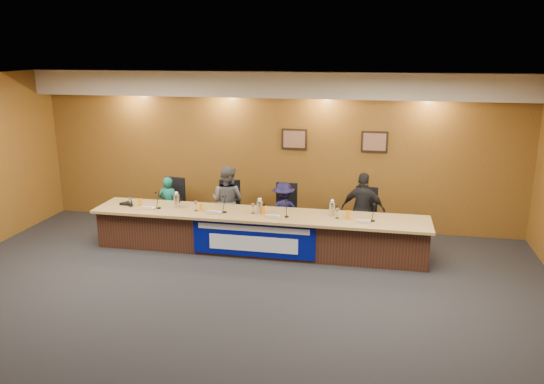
{
  "coord_description": "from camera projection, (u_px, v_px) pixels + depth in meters",
  "views": [
    {
      "loc": [
        2.06,
        -6.55,
        3.62
      ],
      "look_at": [
        0.21,
        2.61,
        1.09
      ],
      "focal_mm": 35.0,
      "sensor_mm": 36.0,
      "label": 1
    }
  ],
  "objects": [
    {
      "name": "dais_body",
      "position": [
        258.0,
        233.0,
        9.72
      ],
      "size": [
        6.0,
        0.8,
        0.7
      ],
      "primitive_type": "cube",
      "color": "#391E13",
      "rests_on": "floor"
    },
    {
      "name": "nameplate_a",
      "position": [
        146.0,
        208.0,
        9.74
      ],
      "size": [
        0.24,
        0.08,
        0.1
      ],
      "primitive_type": "cube",
      "rotation": [
        0.31,
        0.0,
        0.0
      ],
      "color": "white",
      "rests_on": "dais_top"
    },
    {
      "name": "nameplate_b",
      "position": [
        213.0,
        212.0,
        9.46
      ],
      "size": [
        0.24,
        0.08,
        0.1
      ],
      "primitive_type": "cube",
      "rotation": [
        0.31,
        0.0,
        0.0
      ],
      "color": "white",
      "rests_on": "dais_top"
    },
    {
      "name": "juice_glass_a",
      "position": [
        140.0,
        203.0,
        9.95
      ],
      "size": [
        0.06,
        0.06,
        0.15
      ],
      "primitive_type": "cylinder",
      "color": "#FC8900",
      "rests_on": "dais_top"
    },
    {
      "name": "dais_top",
      "position": [
        258.0,
        214.0,
        9.57
      ],
      "size": [
        6.1,
        0.95,
        0.05
      ],
      "primitive_type": "cube",
      "color": "#9D7D49",
      "rests_on": "dais_body"
    },
    {
      "name": "panelist_a",
      "position": [
        169.0,
        205.0,
        10.69
      ],
      "size": [
        0.43,
        0.29,
        1.16
      ],
      "primitive_type": "imported",
      "rotation": [
        0.0,
        0.0,
        3.1
      ],
      "color": "#106053",
      "rests_on": "floor"
    },
    {
      "name": "juice_glass_d",
      "position": [
        348.0,
        215.0,
        9.21
      ],
      "size": [
        0.06,
        0.06,
        0.15
      ],
      "primitive_type": "cylinder",
      "color": "#FC8900",
      "rests_on": "dais_top"
    },
    {
      "name": "water_glass_a",
      "position": [
        130.0,
        202.0,
        9.93
      ],
      "size": [
        0.08,
        0.08,
        0.18
      ],
      "primitive_type": "cylinder",
      "color": "silver",
      "rests_on": "dais_top"
    },
    {
      "name": "juice_glass_c",
      "position": [
        263.0,
        211.0,
        9.45
      ],
      "size": [
        0.06,
        0.06,
        0.15
      ],
      "primitive_type": "cylinder",
      "color": "#FC8900",
      "rests_on": "dais_top"
    },
    {
      "name": "wall_back",
      "position": [
        275.0,
        150.0,
        10.9
      ],
      "size": [
        10.0,
        0.04,
        3.2
      ],
      "primitive_type": "cube",
      "color": "brown",
      "rests_on": "floor"
    },
    {
      "name": "ceiling",
      "position": [
        215.0,
        83.0,
        6.7
      ],
      "size": [
        10.0,
        8.0,
        0.04
      ],
      "primitive_type": "cube",
      "color": "silver",
      "rests_on": "wall_back"
    },
    {
      "name": "carafe_right",
      "position": [
        332.0,
        209.0,
        9.38
      ],
      "size": [
        0.11,
        0.11,
        0.26
      ],
      "primitive_type": "cylinder",
      "color": "silver",
      "rests_on": "dais_top"
    },
    {
      "name": "juice_glass_b",
      "position": [
        201.0,
        207.0,
        9.67
      ],
      "size": [
        0.06,
        0.06,
        0.15
      ],
      "primitive_type": "cylinder",
      "color": "#FC8900",
      "rests_on": "dais_top"
    },
    {
      "name": "wall_photo_right",
      "position": [
        375.0,
        142.0,
        10.43
      ],
      "size": [
        0.52,
        0.04,
        0.42
      ],
      "primitive_type": "cube",
      "color": "black",
      "rests_on": "wall_back"
    },
    {
      "name": "office_chair_d",
      "position": [
        363.0,
        220.0,
        10.07
      ],
      "size": [
        0.58,
        0.58,
        0.08
      ],
      "primitive_type": "cube",
      "rotation": [
        0.0,
        0.0,
        -0.24
      ],
      "color": "black",
      "rests_on": "floor"
    },
    {
      "name": "office_chair_b",
      "position": [
        229.0,
        211.0,
        10.57
      ],
      "size": [
        0.56,
        0.56,
        0.08
      ],
      "primitive_type": "cube",
      "rotation": [
        0.0,
        0.0,
        0.19
      ],
      "color": "black",
      "rests_on": "floor"
    },
    {
      "name": "floor",
      "position": [
        221.0,
        312.0,
        7.54
      ],
      "size": [
        10.0,
        10.0,
        0.0
      ],
      "primitive_type": "plane",
      "color": "black",
      "rests_on": "ground"
    },
    {
      "name": "microphone_d",
      "position": [
        373.0,
        221.0,
        9.11
      ],
      "size": [
        0.07,
        0.07,
        0.02
      ],
      "primitive_type": "cylinder",
      "color": "black",
      "rests_on": "dais_top"
    },
    {
      "name": "carafe_left",
      "position": [
        177.0,
        201.0,
        9.84
      ],
      "size": [
        0.11,
        0.11,
        0.26
      ],
      "primitive_type": "cylinder",
      "color": "silver",
      "rests_on": "dais_top"
    },
    {
      "name": "banner_text_lower",
      "position": [
        253.0,
        244.0,
        9.32
      ],
      "size": [
        1.6,
        0.01,
        0.28
      ],
      "primitive_type": "cube",
      "color": "silver",
      "rests_on": "banner"
    },
    {
      "name": "office_chair_a",
      "position": [
        171.0,
        208.0,
        10.81
      ],
      "size": [
        0.55,
        0.55,
        0.08
      ],
      "primitive_type": "cube",
      "rotation": [
        0.0,
        0.0,
        -0.16
      ],
      "color": "black",
      "rests_on": "floor"
    },
    {
      "name": "water_glass_b",
      "position": [
        196.0,
        206.0,
        9.68
      ],
      "size": [
        0.08,
        0.08,
        0.18
      ],
      "primitive_type": "cylinder",
      "color": "silver",
      "rests_on": "dais_top"
    },
    {
      "name": "nameplate_d",
      "position": [
        363.0,
        222.0,
        8.96
      ],
      "size": [
        0.24,
        0.08,
        0.1
      ],
      "primitive_type": "cube",
      "rotation": [
        0.31,
        0.0,
        0.0
      ],
      "color": "white",
      "rests_on": "dais_top"
    },
    {
      "name": "microphone_c",
      "position": [
        287.0,
        217.0,
        9.33
      ],
      "size": [
        0.07,
        0.07,
        0.02
      ],
      "primitive_type": "cylinder",
      "color": "black",
      "rests_on": "dais_top"
    },
    {
      "name": "office_chair_c",
      "position": [
        284.0,
        215.0,
        10.36
      ],
      "size": [
        0.5,
        0.5,
        0.08
      ],
      "primitive_type": "cube",
      "rotation": [
        0.0,
        0.0,
        -0.04
      ],
      "color": "black",
      "rests_on": "floor"
    },
    {
      "name": "nameplate_c",
      "position": [
        272.0,
        216.0,
        9.23
      ],
      "size": [
        0.24,
        0.08,
        0.1
      ],
      "primitive_type": "cube",
      "rotation": [
        0.31,
        0.0,
        0.0
      ],
      "color": "white",
      "rests_on": "dais_top"
    },
    {
      "name": "soffit",
      "position": [
        273.0,
        84.0,
        10.32
      ],
      "size": [
        10.0,
        0.5,
        0.5
      ],
      "primitive_type": "cube",
      "color": "beige",
      "rests_on": "wall_back"
    },
    {
      "name": "panelist_d",
      "position": [
        363.0,
        210.0,
        9.92
      ],
      "size": [
        0.87,
        0.47,
        1.41
      ],
      "primitive_type": "imported",
      "rotation": [
        0.0,
        0.0,
        2.98
      ],
      "color": "black",
      "rests_on": "floor"
    },
    {
      "name": "carafe_mid",
      "position": [
        260.0,
        207.0,
        9.54
      ],
      "size": [
        0.11,
        0.11,
        0.23
      ],
      "primitive_type": "cylinder",
      "color": "silver",
      "rests_on": "dais_top"
    },
    {
      "name": "water_glass_d",
      "position": [
        337.0,
        213.0,
        9.25
      ],
      "size": [
        0.08,
        0.08,
        0.18
      ],
      "primitive_type": "cylinder",
      "color": "silver",
      "rests_on": "dais_top"
    },
    {
      "name": "microphone_b",
      "position": [
        225.0,
        212.0,
        9.6
      ],
      "size": [
        0.07,
        0.07,
        0.02
      ],
      "primitive_type": "cylinder",
      "color": "black",
      "rests_on": "dais_top"
    },
    {
      "name": "panelist_b",
      "position": [
        228.0,
        202.0,
        10.42
      ],
      "size": [
        0.81,
        0.7,
        1.43
      ],
      "primitive_type": "imported",
      "rotation": [
        0.0,
        0.0,
        2.88
      ],
      "color": "#515156",
      "rests_on": "floor"
    },
    {
      "name": "microphone_a",
      "position": [
        159.0,
        208.0,
        9.84
      ],
      "size": [
        0.07,
        0.07,
        0.02
      ],
      "primitive_type": "cylinder",
      "color": "black",
      "rests_on": "dais_top"
    },
    {
      "name": "panelist_c",
      "position": [
        283.0,
        212.0,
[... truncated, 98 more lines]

